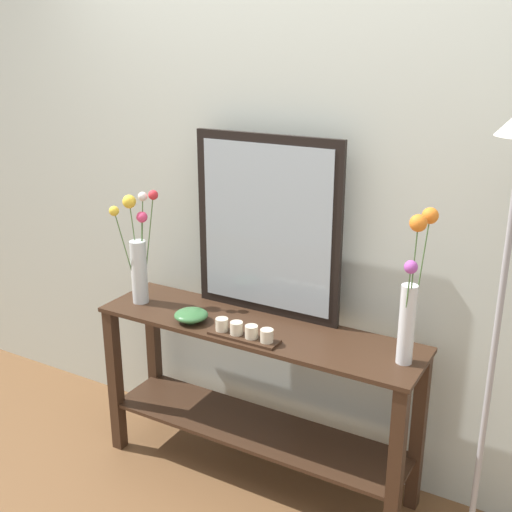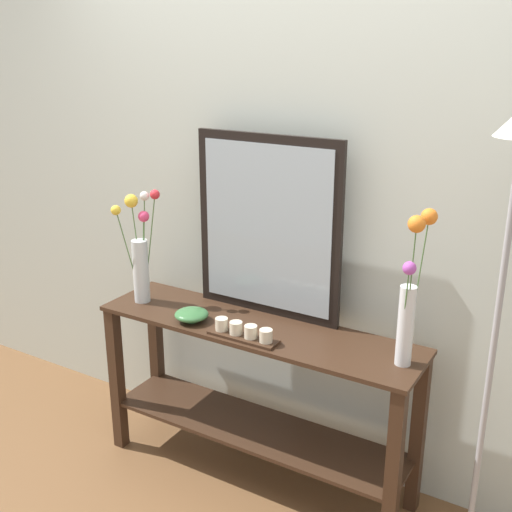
{
  "view_description": "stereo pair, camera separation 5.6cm",
  "coord_description": "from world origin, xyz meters",
  "px_view_note": "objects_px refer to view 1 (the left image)",
  "views": [
    {
      "loc": [
        1.27,
        -2.24,
        2.0
      ],
      "look_at": [
        0.0,
        0.0,
        1.11
      ],
      "focal_mm": 44.73,
      "sensor_mm": 36.0,
      "label": 1
    },
    {
      "loc": [
        1.32,
        -2.21,
        2.0
      ],
      "look_at": [
        0.0,
        0.0,
        1.11
      ],
      "focal_mm": 44.73,
      "sensor_mm": 36.0,
      "label": 2
    }
  ],
  "objects_px": {
    "vase_right": "(411,296)",
    "floor_lamp": "(504,277)",
    "console_table": "(256,384)",
    "mirror_leaning": "(267,227)",
    "tall_vase_left": "(138,254)",
    "decorative_bowl": "(191,315)",
    "candle_tray": "(244,332)"
  },
  "relations": [
    {
      "from": "mirror_leaning",
      "to": "decorative_bowl",
      "type": "relative_size",
      "value": 5.37
    },
    {
      "from": "tall_vase_left",
      "to": "candle_tray",
      "type": "bearing_deg",
      "value": -8.6
    },
    {
      "from": "decorative_bowl",
      "to": "floor_lamp",
      "type": "height_order",
      "value": "floor_lamp"
    },
    {
      "from": "console_table",
      "to": "candle_tray",
      "type": "bearing_deg",
      "value": -83.68
    },
    {
      "from": "mirror_leaning",
      "to": "candle_tray",
      "type": "xyz_separation_m",
      "value": [
        0.05,
        -0.29,
        -0.39
      ]
    },
    {
      "from": "tall_vase_left",
      "to": "candle_tray",
      "type": "height_order",
      "value": "tall_vase_left"
    },
    {
      "from": "console_table",
      "to": "vase_right",
      "type": "height_order",
      "value": "vase_right"
    },
    {
      "from": "tall_vase_left",
      "to": "decorative_bowl",
      "type": "bearing_deg",
      "value": -11.06
    },
    {
      "from": "decorative_bowl",
      "to": "floor_lamp",
      "type": "distance_m",
      "value": 1.34
    },
    {
      "from": "console_table",
      "to": "candle_tray",
      "type": "relative_size",
      "value": 4.75
    },
    {
      "from": "tall_vase_left",
      "to": "candle_tray",
      "type": "distance_m",
      "value": 0.68
    },
    {
      "from": "vase_right",
      "to": "decorative_bowl",
      "type": "distance_m",
      "value": 1.0
    },
    {
      "from": "vase_right",
      "to": "floor_lamp",
      "type": "xyz_separation_m",
      "value": [
        0.32,
        -0.03,
        0.14
      ]
    },
    {
      "from": "console_table",
      "to": "tall_vase_left",
      "type": "height_order",
      "value": "tall_vase_left"
    },
    {
      "from": "mirror_leaning",
      "to": "decorative_bowl",
      "type": "distance_m",
      "value": 0.52
    },
    {
      "from": "vase_right",
      "to": "floor_lamp",
      "type": "distance_m",
      "value": 0.35
    },
    {
      "from": "tall_vase_left",
      "to": "vase_right",
      "type": "height_order",
      "value": "vase_right"
    },
    {
      "from": "candle_tray",
      "to": "console_table",
      "type": "bearing_deg",
      "value": 96.32
    },
    {
      "from": "tall_vase_left",
      "to": "console_table",
      "type": "bearing_deg",
      "value": 2.97
    },
    {
      "from": "mirror_leaning",
      "to": "decorative_bowl",
      "type": "bearing_deg",
      "value": -132.96
    },
    {
      "from": "console_table",
      "to": "candle_tray",
      "type": "height_order",
      "value": "candle_tray"
    },
    {
      "from": "vase_right",
      "to": "candle_tray",
      "type": "distance_m",
      "value": 0.73
    },
    {
      "from": "floor_lamp",
      "to": "vase_right",
      "type": "bearing_deg",
      "value": 175.41
    },
    {
      "from": "vase_right",
      "to": "floor_lamp",
      "type": "relative_size",
      "value": 0.35
    },
    {
      "from": "console_table",
      "to": "vase_right",
      "type": "bearing_deg",
      "value": -0.58
    },
    {
      "from": "mirror_leaning",
      "to": "candle_tray",
      "type": "height_order",
      "value": "mirror_leaning"
    },
    {
      "from": "console_table",
      "to": "mirror_leaning",
      "type": "xyz_separation_m",
      "value": [
        -0.04,
        0.16,
        0.7
      ]
    },
    {
      "from": "vase_right",
      "to": "decorative_bowl",
      "type": "relative_size",
      "value": 4.07
    },
    {
      "from": "mirror_leaning",
      "to": "floor_lamp",
      "type": "distance_m",
      "value": 1.06
    },
    {
      "from": "tall_vase_left",
      "to": "vase_right",
      "type": "distance_m",
      "value": 1.31
    },
    {
      "from": "mirror_leaning",
      "to": "tall_vase_left",
      "type": "xyz_separation_m",
      "value": [
        -0.59,
        -0.19,
        -0.17
      ]
    },
    {
      "from": "vase_right",
      "to": "candle_tray",
      "type": "relative_size",
      "value": 1.97
    }
  ]
}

